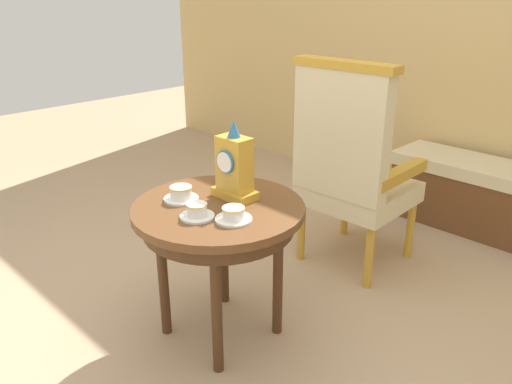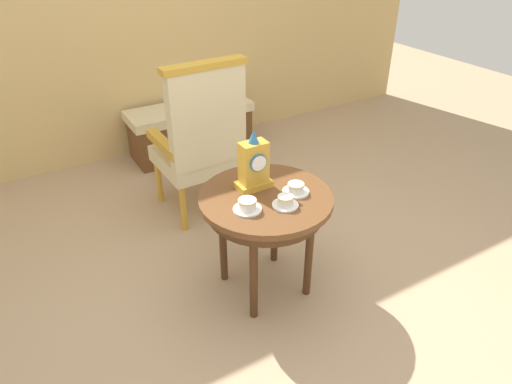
{
  "view_description": "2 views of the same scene",
  "coord_description": "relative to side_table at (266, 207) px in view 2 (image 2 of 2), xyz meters",
  "views": [
    {
      "loc": [
        1.45,
        -1.19,
        1.47
      ],
      "look_at": [
        0.05,
        0.22,
        0.67
      ],
      "focal_mm": 36.1,
      "sensor_mm": 36.0,
      "label": 1
    },
    {
      "loc": [
        -1.12,
        -1.7,
        1.91
      ],
      "look_at": [
        -0.09,
        0.05,
        0.68
      ],
      "focal_mm": 32.56,
      "sensor_mm": 36.0,
      "label": 2
    }
  ],
  "objects": [
    {
      "name": "teacup_right",
      "position": [
        0.03,
        -0.14,
        0.1
      ],
      "size": [
        0.14,
        0.14,
        0.06
      ],
      "color": "white",
      "rests_on": "side_table"
    },
    {
      "name": "ground_plane",
      "position": [
        0.02,
        -0.07,
        -0.55
      ],
      "size": [
        10.0,
        10.0,
        0.0
      ],
      "primitive_type": "plane",
      "color": "tan"
    },
    {
      "name": "window_bench",
      "position": [
        0.36,
        1.88,
        -0.33
      ],
      "size": [
        1.1,
        0.4,
        0.44
      ],
      "color": "beige",
      "rests_on": "ground"
    },
    {
      "name": "side_table",
      "position": [
        0.0,
        0.0,
        0.0
      ],
      "size": [
        0.72,
        0.72,
        0.63
      ],
      "color": "brown",
      "rests_on": "ground"
    },
    {
      "name": "teacup_center",
      "position": [
        0.15,
        -0.06,
        0.1
      ],
      "size": [
        0.14,
        0.14,
        0.06
      ],
      "color": "white",
      "rests_on": "side_table"
    },
    {
      "name": "teacup_left",
      "position": [
        -0.15,
        -0.08,
        0.1
      ],
      "size": [
        0.15,
        0.15,
        0.06
      ],
      "color": "white",
      "rests_on": "side_table"
    },
    {
      "name": "mantel_clock",
      "position": [
        -0.01,
        0.1,
        0.21
      ],
      "size": [
        0.19,
        0.11,
        0.34
      ],
      "color": "gold",
      "rests_on": "side_table"
    },
    {
      "name": "armchair",
      "position": [
        0.03,
        0.89,
        0.04
      ],
      "size": [
        0.56,
        0.55,
        1.14
      ],
      "color": "beige",
      "rests_on": "ground"
    }
  ]
}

